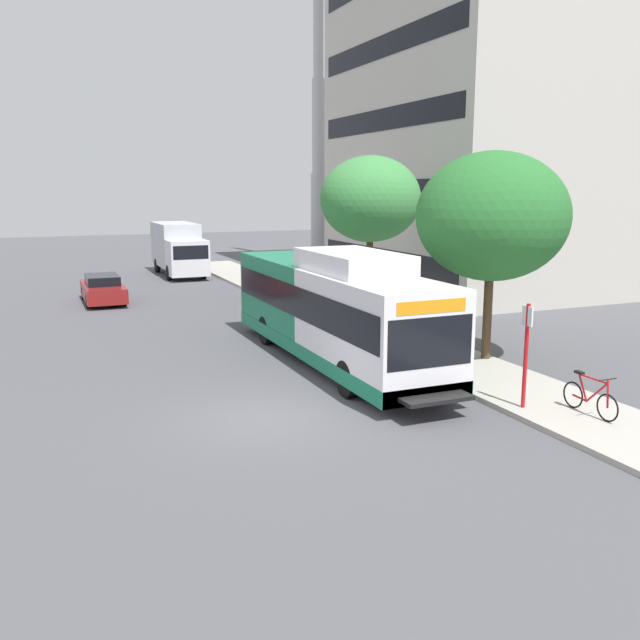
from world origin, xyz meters
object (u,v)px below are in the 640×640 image
object	(u,v)px
street_tree_mid_block	(370,199)
box_truck_background	(178,248)
street_tree_near_stop	(492,217)
bus_stop_sign_pole	(526,348)
transit_bus	(333,310)
bicycle_parked	(590,397)
parked_car_far_lane	(103,289)

from	to	relation	value
street_tree_mid_block	box_truck_background	bearing A→B (deg)	103.71
street_tree_mid_block	box_truck_background	world-z (taller)	street_tree_mid_block
street_tree_near_stop	street_tree_mid_block	distance (m)	7.84
box_truck_background	bus_stop_sign_pole	bearing A→B (deg)	-85.47
bus_stop_sign_pole	street_tree_mid_block	distance (m)	12.89
transit_bus	bicycle_parked	distance (m)	8.26
street_tree_mid_block	parked_car_far_lane	world-z (taller)	street_tree_mid_block
street_tree_near_stop	parked_car_far_lane	size ratio (longest dim) A/B	1.43
box_truck_background	bicycle_parked	bearing A→B (deg)	-83.61
transit_bus	street_tree_mid_block	bearing A→B (deg)	54.06
transit_bus	parked_car_far_lane	world-z (taller)	transit_bus
bus_stop_sign_pole	street_tree_near_stop	distance (m)	5.77
bus_stop_sign_pole	street_tree_near_stop	bearing A→B (deg)	64.10
bus_stop_sign_pole	bicycle_parked	xyz separation A→B (m)	(1.11, -1.06, -1.09)
bicycle_parked	street_tree_near_stop	bearing A→B (deg)	79.16
bicycle_parked	street_tree_near_stop	world-z (taller)	street_tree_near_stop
bus_stop_sign_pole	box_truck_background	size ratio (longest dim) A/B	0.37
bus_stop_sign_pole	transit_bus	bearing A→B (deg)	109.90
bicycle_parked	parked_car_far_lane	bearing A→B (deg)	112.05
bus_stop_sign_pole	box_truck_background	world-z (taller)	box_truck_background
bicycle_parked	street_tree_near_stop	size ratio (longest dim) A/B	0.27
bicycle_parked	parked_car_far_lane	xyz separation A→B (m)	(-9.00, 22.21, 0.10)
street_tree_mid_block	bicycle_parked	bearing A→B (deg)	-93.74
street_tree_near_stop	box_truck_background	world-z (taller)	street_tree_near_stop
transit_bus	parked_car_far_lane	bearing A→B (deg)	110.69
parked_car_far_lane	box_truck_background	bearing A→B (deg)	58.69
street_tree_near_stop	street_tree_mid_block	xyz separation A→B (m)	(-0.18, 7.83, 0.40)
street_tree_near_stop	parked_car_far_lane	distance (m)	19.89
bicycle_parked	street_tree_near_stop	distance (m)	6.92
parked_car_far_lane	transit_bus	bearing A→B (deg)	-69.31
bicycle_parked	parked_car_far_lane	size ratio (longest dim) A/B	0.39
parked_car_far_lane	box_truck_background	distance (m)	10.64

